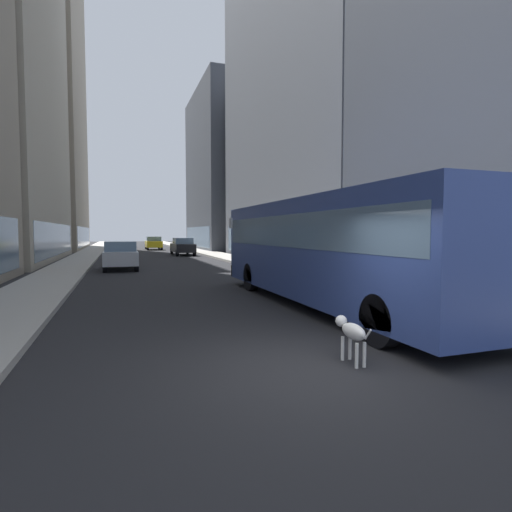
{
  "coord_description": "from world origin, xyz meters",
  "views": [
    {
      "loc": [
        -2.9,
        -5.59,
        2.13
      ],
      "look_at": [
        1.12,
        6.17,
        1.4
      ],
      "focal_mm": 28.3,
      "sensor_mm": 36.0,
      "label": 1
    }
  ],
  "objects_px": {
    "transit_bus": "(326,245)",
    "car_yellow_taxi": "(154,243)",
    "car_black_suv": "(183,246)",
    "pedestrian_in_coat": "(384,267)",
    "dalmatian_dog": "(351,332)",
    "car_silver_sedan": "(121,255)"
  },
  "relations": [
    {
      "from": "car_silver_sedan",
      "to": "car_black_suv",
      "type": "bearing_deg",
      "value": 67.72
    },
    {
      "from": "dalmatian_dog",
      "to": "car_yellow_taxi",
      "type": "bearing_deg",
      "value": 89.33
    },
    {
      "from": "dalmatian_dog",
      "to": "pedestrian_in_coat",
      "type": "distance_m",
      "value": 6.88
    },
    {
      "from": "transit_bus",
      "to": "car_yellow_taxi",
      "type": "height_order",
      "value": "transit_bus"
    },
    {
      "from": "car_black_suv",
      "to": "dalmatian_dog",
      "type": "distance_m",
      "value": 32.41
    },
    {
      "from": "car_black_suv",
      "to": "car_yellow_taxi",
      "type": "xyz_separation_m",
      "value": [
        -1.6,
        13.05,
        -0.0
      ]
    },
    {
      "from": "car_black_suv",
      "to": "car_yellow_taxi",
      "type": "distance_m",
      "value": 13.15
    },
    {
      "from": "car_black_suv",
      "to": "dalmatian_dog",
      "type": "bearing_deg",
      "value": -93.77
    },
    {
      "from": "car_black_suv",
      "to": "car_yellow_taxi",
      "type": "bearing_deg",
      "value": 96.99
    },
    {
      "from": "car_black_suv",
      "to": "car_silver_sedan",
      "type": "bearing_deg",
      "value": -112.28
    },
    {
      "from": "car_black_suv",
      "to": "dalmatian_dog",
      "type": "height_order",
      "value": "car_black_suv"
    },
    {
      "from": "transit_bus",
      "to": "car_black_suv",
      "type": "distance_m",
      "value": 27.61
    },
    {
      "from": "car_silver_sedan",
      "to": "dalmatian_dog",
      "type": "height_order",
      "value": "car_silver_sedan"
    },
    {
      "from": "car_yellow_taxi",
      "to": "dalmatian_dog",
      "type": "height_order",
      "value": "car_yellow_taxi"
    },
    {
      "from": "car_silver_sedan",
      "to": "pedestrian_in_coat",
      "type": "distance_m",
      "value": 15.63
    },
    {
      "from": "car_black_suv",
      "to": "pedestrian_in_coat",
      "type": "relative_size",
      "value": 2.8
    },
    {
      "from": "transit_bus",
      "to": "car_silver_sedan",
      "type": "bearing_deg",
      "value": 111.91
    },
    {
      "from": "dalmatian_dog",
      "to": "car_silver_sedan",
      "type": "bearing_deg",
      "value": 100.53
    },
    {
      "from": "car_yellow_taxi",
      "to": "transit_bus",
      "type": "bearing_deg",
      "value": -87.75
    },
    {
      "from": "transit_bus",
      "to": "dalmatian_dog",
      "type": "height_order",
      "value": "transit_bus"
    },
    {
      "from": "car_silver_sedan",
      "to": "car_yellow_taxi",
      "type": "distance_m",
      "value": 27.02
    },
    {
      "from": "car_black_suv",
      "to": "transit_bus",
      "type": "bearing_deg",
      "value": -90.0
    }
  ]
}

